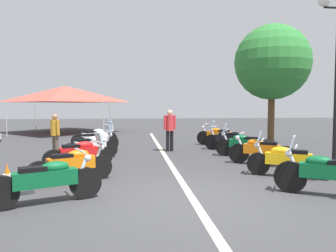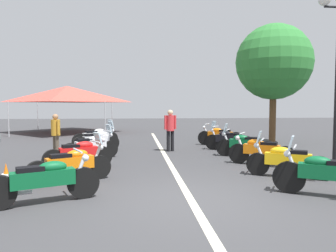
{
  "view_description": "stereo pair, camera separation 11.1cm",
  "coord_description": "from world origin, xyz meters",
  "px_view_note": "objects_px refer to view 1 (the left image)",
  "views": [
    {
      "loc": [
        -6.07,
        1.17,
        1.87
      ],
      "look_at": [
        4.62,
        0.0,
        1.17
      ],
      "focal_mm": 34.15,
      "sensor_mm": 36.0,
      "label": 1
    },
    {
      "loc": [
        -6.07,
        1.06,
        1.87
      ],
      "look_at": [
        4.62,
        0.0,
        1.17
      ],
      "focal_mm": 34.15,
      "sensor_mm": 36.0,
      "label": 2
    }
  ],
  "objects_px": {
    "motorcycle_right_row_4": "(228,139)",
    "roadside_tree_0": "(272,63)",
    "motorcycle_left_row_2": "(79,153)",
    "motorcycle_left_row_0": "(47,180)",
    "motorcycle_right_row_5": "(219,136)",
    "motorcycle_right_row_1": "(287,160)",
    "motorcycle_left_row_1": "(73,164)",
    "motorcycle_right_row_3": "(244,144)",
    "bystander_0": "(170,127)",
    "bystander_1": "(55,132)",
    "motorcycle_right_row_0": "(327,173)",
    "motorcycle_left_row_4": "(96,140)",
    "motorcycle_left_row_5": "(96,137)",
    "traffic_cone_1": "(8,178)",
    "event_tent": "(65,94)",
    "motorcycle_left_row_3": "(91,146)"
  },
  "relations": [
    {
      "from": "motorcycle_right_row_4",
      "to": "roadside_tree_0",
      "type": "xyz_separation_m",
      "value": [
        2.38,
        -2.91,
        3.49
      ]
    },
    {
      "from": "motorcycle_right_row_0",
      "to": "motorcycle_right_row_4",
      "type": "bearing_deg",
      "value": -58.55
    },
    {
      "from": "bystander_0",
      "to": "roadside_tree_0",
      "type": "height_order",
      "value": "roadside_tree_0"
    },
    {
      "from": "motorcycle_left_row_2",
      "to": "motorcycle_right_row_5",
      "type": "bearing_deg",
      "value": 16.66
    },
    {
      "from": "motorcycle_right_row_4",
      "to": "event_tent",
      "type": "xyz_separation_m",
      "value": [
        9.82,
        8.5,
        2.18
      ]
    },
    {
      "from": "motorcycle_left_row_4",
      "to": "motorcycle_right_row_1",
      "type": "distance_m",
      "value": 7.46
    },
    {
      "from": "motorcycle_right_row_5",
      "to": "roadside_tree_0",
      "type": "height_order",
      "value": "roadside_tree_0"
    },
    {
      "from": "motorcycle_left_row_0",
      "to": "motorcycle_left_row_1",
      "type": "bearing_deg",
      "value": 60.1
    },
    {
      "from": "motorcycle_left_row_5",
      "to": "motorcycle_right_row_3",
      "type": "height_order",
      "value": "motorcycle_left_row_5"
    },
    {
      "from": "roadside_tree_0",
      "to": "motorcycle_right_row_0",
      "type": "bearing_deg",
      "value": 162.52
    },
    {
      "from": "motorcycle_left_row_0",
      "to": "motorcycle_right_row_5",
      "type": "distance_m",
      "value": 9.96
    },
    {
      "from": "motorcycle_left_row_4",
      "to": "motorcycle_right_row_0",
      "type": "relative_size",
      "value": 0.94
    },
    {
      "from": "motorcycle_right_row_3",
      "to": "bystander_1",
      "type": "xyz_separation_m",
      "value": [
        0.83,
        6.84,
        0.44
      ]
    },
    {
      "from": "motorcycle_left_row_1",
      "to": "bystander_0",
      "type": "height_order",
      "value": "bystander_0"
    },
    {
      "from": "motorcycle_left_row_4",
      "to": "motorcycle_right_row_1",
      "type": "bearing_deg",
      "value": -75.16
    },
    {
      "from": "motorcycle_right_row_1",
      "to": "motorcycle_right_row_5",
      "type": "relative_size",
      "value": 1.01
    },
    {
      "from": "motorcycle_left_row_5",
      "to": "motorcycle_right_row_5",
      "type": "relative_size",
      "value": 1.0
    },
    {
      "from": "motorcycle_left_row_2",
      "to": "motorcycle_right_row_4",
      "type": "distance_m",
      "value": 6.32
    },
    {
      "from": "roadside_tree_0",
      "to": "event_tent",
      "type": "distance_m",
      "value": 13.69
    },
    {
      "from": "motorcycle_right_row_3",
      "to": "bystander_1",
      "type": "relative_size",
      "value": 1.27
    },
    {
      "from": "motorcycle_left_row_0",
      "to": "bystander_1",
      "type": "height_order",
      "value": "bystander_1"
    },
    {
      "from": "motorcycle_left_row_1",
      "to": "roadside_tree_0",
      "type": "distance_m",
      "value": 11.57
    },
    {
      "from": "bystander_0",
      "to": "motorcycle_right_row_1",
      "type": "bearing_deg",
      "value": -171.92
    },
    {
      "from": "motorcycle_right_row_1",
      "to": "bystander_1",
      "type": "relative_size",
      "value": 1.23
    },
    {
      "from": "motorcycle_right_row_1",
      "to": "traffic_cone_1",
      "type": "bearing_deg",
      "value": 33.52
    },
    {
      "from": "motorcycle_left_row_2",
      "to": "motorcycle_right_row_3",
      "type": "height_order",
      "value": "motorcycle_right_row_3"
    },
    {
      "from": "motorcycle_right_row_5",
      "to": "bystander_1",
      "type": "height_order",
      "value": "bystander_1"
    },
    {
      "from": "motorcycle_left_row_5",
      "to": "motorcycle_right_row_1",
      "type": "xyz_separation_m",
      "value": [
        -6.66,
        -5.65,
        -0.01
      ]
    },
    {
      "from": "motorcycle_right_row_3",
      "to": "motorcycle_right_row_5",
      "type": "distance_m",
      "value": 3.28
    },
    {
      "from": "motorcycle_left_row_0",
      "to": "event_tent",
      "type": "xyz_separation_m",
      "value": [
        16.41,
        2.98,
        2.19
      ]
    },
    {
      "from": "motorcycle_left_row_2",
      "to": "motorcycle_left_row_3",
      "type": "height_order",
      "value": "motorcycle_left_row_3"
    },
    {
      "from": "traffic_cone_1",
      "to": "roadside_tree_0",
      "type": "height_order",
      "value": "roadside_tree_0"
    },
    {
      "from": "motorcycle_right_row_5",
      "to": "motorcycle_left_row_2",
      "type": "bearing_deg",
      "value": 72.68
    },
    {
      "from": "motorcycle_right_row_0",
      "to": "roadside_tree_0",
      "type": "distance_m",
      "value": 10.11
    },
    {
      "from": "motorcycle_right_row_0",
      "to": "motorcycle_left_row_4",
      "type": "bearing_deg",
      "value": -20.77
    },
    {
      "from": "motorcycle_left_row_2",
      "to": "motorcycle_left_row_4",
      "type": "bearing_deg",
      "value": 63.67
    },
    {
      "from": "motorcycle_right_row_3",
      "to": "bystander_0",
      "type": "height_order",
      "value": "bystander_0"
    },
    {
      "from": "motorcycle_right_row_5",
      "to": "bystander_1",
      "type": "xyz_separation_m",
      "value": [
        -2.44,
        6.78,
        0.44
      ]
    },
    {
      "from": "roadside_tree_0",
      "to": "motorcycle_left_row_2",
      "type": "bearing_deg",
      "value": 123.53
    },
    {
      "from": "motorcycle_left_row_0",
      "to": "motorcycle_left_row_3",
      "type": "relative_size",
      "value": 1.09
    },
    {
      "from": "motorcycle_left_row_2",
      "to": "motorcycle_right_row_5",
      "type": "relative_size",
      "value": 1.01
    },
    {
      "from": "motorcycle_left_row_1",
      "to": "motorcycle_right_row_5",
      "type": "xyz_separation_m",
      "value": [
        6.58,
        -5.41,
        0.01
      ]
    },
    {
      "from": "motorcycle_right_row_3",
      "to": "roadside_tree_0",
      "type": "xyz_separation_m",
      "value": [
        4.0,
        -2.79,
        3.5
      ]
    },
    {
      "from": "motorcycle_left_row_0",
      "to": "roadside_tree_0",
      "type": "bearing_deg",
      "value": 22.74
    },
    {
      "from": "motorcycle_left_row_2",
      "to": "traffic_cone_1",
      "type": "xyz_separation_m",
      "value": [
        -2.38,
        1.15,
        -0.16
      ]
    },
    {
      "from": "motorcycle_left_row_3",
      "to": "motorcycle_right_row_1",
      "type": "distance_m",
      "value": 6.43
    },
    {
      "from": "motorcycle_left_row_3",
      "to": "traffic_cone_1",
      "type": "relative_size",
      "value": 2.99
    },
    {
      "from": "bystander_0",
      "to": "bystander_1",
      "type": "bearing_deg",
      "value": 83.68
    },
    {
      "from": "motorcycle_right_row_3",
      "to": "event_tent",
      "type": "distance_m",
      "value": 14.49
    },
    {
      "from": "event_tent",
      "to": "motorcycle_left_row_3",
      "type": "bearing_deg",
      "value": -164.34
    }
  ]
}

